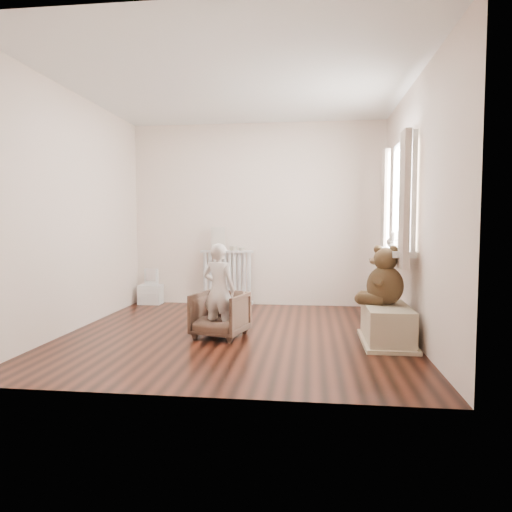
# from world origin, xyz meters

# --- Properties ---
(floor) EXTENTS (3.60, 3.60, 0.01)m
(floor) POSITION_xyz_m (0.00, 0.00, 0.00)
(floor) COLOR black
(floor) RESTS_ON ground
(ceiling) EXTENTS (3.60, 3.60, 0.01)m
(ceiling) POSITION_xyz_m (0.00, 0.00, 2.60)
(ceiling) COLOR white
(ceiling) RESTS_ON ground
(back_wall) EXTENTS (3.60, 0.02, 2.60)m
(back_wall) POSITION_xyz_m (0.00, 1.80, 1.30)
(back_wall) COLOR white
(back_wall) RESTS_ON ground
(front_wall) EXTENTS (3.60, 0.02, 2.60)m
(front_wall) POSITION_xyz_m (0.00, -1.80, 1.30)
(front_wall) COLOR white
(front_wall) RESTS_ON ground
(left_wall) EXTENTS (0.02, 3.60, 2.60)m
(left_wall) POSITION_xyz_m (-1.80, 0.00, 1.30)
(left_wall) COLOR white
(left_wall) RESTS_ON ground
(right_wall) EXTENTS (0.02, 3.60, 2.60)m
(right_wall) POSITION_xyz_m (1.80, 0.00, 1.30)
(right_wall) COLOR white
(right_wall) RESTS_ON ground
(window) EXTENTS (0.03, 0.90, 1.10)m
(window) POSITION_xyz_m (1.76, 0.30, 1.45)
(window) COLOR white
(window) RESTS_ON right_wall
(window_sill) EXTENTS (0.22, 1.10, 0.06)m
(window_sill) POSITION_xyz_m (1.67, 0.30, 0.87)
(window_sill) COLOR silver
(window_sill) RESTS_ON right_wall
(curtain_left) EXTENTS (0.06, 0.26, 1.30)m
(curtain_left) POSITION_xyz_m (1.65, -0.27, 1.39)
(curtain_left) COLOR #BDA996
(curtain_left) RESTS_ON right_wall
(curtain_right) EXTENTS (0.06, 0.26, 1.30)m
(curtain_right) POSITION_xyz_m (1.65, 0.87, 1.39)
(curtain_right) COLOR #BDA996
(curtain_right) RESTS_ON right_wall
(radiator) EXTENTS (0.75, 0.14, 0.79)m
(radiator) POSITION_xyz_m (-0.42, 1.68, 0.39)
(radiator) COLOR silver
(radiator) RESTS_ON floor
(paper_doll) EXTENTS (0.20, 0.02, 0.33)m
(paper_doll) POSITION_xyz_m (-0.55, 1.68, 0.95)
(paper_doll) COLOR beige
(paper_doll) RESTS_ON radiator
(tin_a) EXTENTS (0.11, 0.11, 0.07)m
(tin_a) POSITION_xyz_m (-0.32, 1.68, 0.82)
(tin_a) COLOR #A59E8C
(tin_a) RESTS_ON radiator
(tin_b) EXTENTS (0.08, 0.08, 0.04)m
(tin_b) POSITION_xyz_m (-0.21, 1.68, 0.81)
(tin_b) COLOR #A59E8C
(tin_b) RESTS_ON radiator
(toy_vanity) EXTENTS (0.32, 0.23, 0.51)m
(toy_vanity) POSITION_xyz_m (-1.55, 1.65, 0.28)
(toy_vanity) COLOR silver
(toy_vanity) RESTS_ON floor
(armchair) EXTENTS (0.61, 0.62, 0.47)m
(armchair) POSITION_xyz_m (-0.15, -0.15, 0.23)
(armchair) COLOR brown
(armchair) RESTS_ON floor
(child) EXTENTS (0.39, 0.31, 0.95)m
(child) POSITION_xyz_m (-0.15, -0.20, 0.50)
(child) COLOR beige
(child) RESTS_ON armchair
(toy_bench) EXTENTS (0.42, 0.79, 0.37)m
(toy_bench) POSITION_xyz_m (1.52, -0.21, 0.20)
(toy_bench) COLOR #C5B694
(toy_bench) RESTS_ON floor
(teddy_bear) EXTENTS (0.54, 0.46, 0.58)m
(teddy_bear) POSITION_xyz_m (1.51, -0.11, 0.67)
(teddy_bear) COLOR #362615
(teddy_bear) RESTS_ON toy_bench
(plush_cat) EXTENTS (0.20, 0.26, 0.19)m
(plush_cat) POSITION_xyz_m (1.66, 0.34, 1.00)
(plush_cat) COLOR slate
(plush_cat) RESTS_ON window_sill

